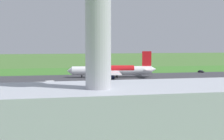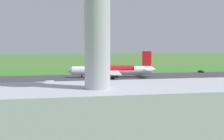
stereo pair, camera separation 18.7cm
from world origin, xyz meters
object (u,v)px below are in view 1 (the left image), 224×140
Objects in this scene: service_car_followme at (201,71)px; no_stopping_sign at (95,69)px; service_truck_baggage at (51,83)px; traffic_cone_orange at (90,72)px; airliner_main at (113,70)px.

no_stopping_sign is at bearing -17.51° from service_car_followme.
service_truck_baggage reaches higher than traffic_cone_orange.
service_truck_baggage is 72.86m from traffic_cone_orange.
service_truck_baggage reaches higher than service_car_followme.
traffic_cone_orange is at bearing -76.02° from airliner_main.
service_car_followme is (-66.67, -17.26, -3.51)m from airliner_main.
no_stopping_sign is (71.46, -22.55, 0.71)m from service_car_followme.
airliner_main is 11.97× the size of service_car_followme.
service_car_followme is 74.93m from no_stopping_sign.
traffic_cone_orange is (75.84, -19.57, -0.57)m from service_car_followme.
service_car_followme is 8.22× the size of traffic_cone_orange.
airliner_main is at bearing 103.98° from traffic_cone_orange.
no_stopping_sign is at bearing -145.78° from traffic_cone_orange.
airliner_main is 40.19m from no_stopping_sign.
service_car_followme is at bearing 165.53° from traffic_cone_orange.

